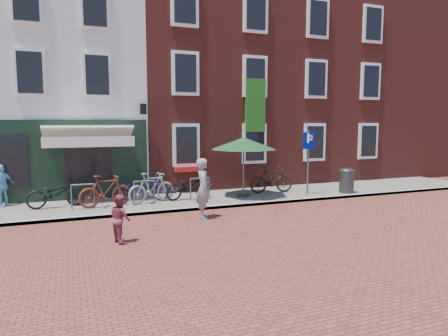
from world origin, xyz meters
name	(u,v)px	position (x,y,z in m)	size (l,w,h in m)	color
ground	(196,211)	(0.00, 0.00, 0.00)	(80.00, 80.00, 0.00)	brown
sidewalk	(210,199)	(1.00, 1.50, 0.05)	(24.00, 3.00, 0.10)	slate
building_stucco	(38,85)	(-5.00, 7.00, 4.50)	(8.00, 8.00, 9.00)	silver
building_brick_mid	(193,79)	(2.00, 7.00, 5.00)	(6.00, 8.00, 10.00)	maroon
building_brick_right	(297,83)	(8.00, 7.00, 5.00)	(6.00, 8.00, 10.00)	maroon
filler_right	(390,95)	(14.50, 7.00, 4.50)	(7.00, 8.00, 9.00)	maroon
litter_bin	(347,179)	(6.46, 0.56, 0.65)	(0.58, 0.58, 1.06)	#38373A
parking_sign	(308,151)	(4.83, 0.87, 1.79)	(0.50, 0.08, 2.49)	#4C4C4F
parasol	(244,141)	(2.27, 1.30, 2.20)	(2.52, 2.52, 2.35)	#4C4C4F
woman	(203,188)	(-0.09, -1.03, 0.92)	(0.67, 0.44, 1.84)	gray
boy	(120,219)	(-2.76, -2.64, 0.59)	(0.57, 0.45, 1.18)	#893546
cafe_person	(2,185)	(-6.00, 2.60, 0.81)	(0.83, 0.35, 1.41)	#75BDDF
bicycle_0	(56,193)	(-4.32, 1.71, 0.58)	(0.64, 1.84, 0.97)	black
bicycle_1	(106,191)	(-2.78, 1.26, 0.64)	(0.50, 1.79, 1.07)	maroon
bicycle_2	(144,187)	(-1.41, 1.85, 0.58)	(0.64, 1.84, 0.97)	navy
bicycle_3	(152,188)	(-1.21, 1.36, 0.64)	(0.50, 1.79, 1.07)	gray
bicycle_4	(189,186)	(0.18, 1.55, 0.58)	(0.64, 1.84, 0.97)	black
bicycle_5	(271,179)	(3.62, 1.59, 0.64)	(0.50, 1.79, 1.07)	black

